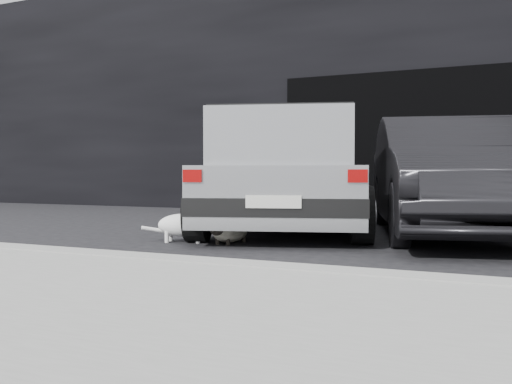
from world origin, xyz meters
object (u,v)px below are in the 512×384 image
at_px(silver_hatchback, 287,168).
at_px(cat_white, 188,224).
at_px(second_car, 447,175).
at_px(cat_siamese, 228,232).

bearing_deg(silver_hatchback, cat_white, -125.83).
height_order(second_car, cat_siamese, second_car).
distance_m(second_car, cat_white, 3.18).
height_order(silver_hatchback, cat_siamese, silver_hatchback).
relative_size(silver_hatchback, second_car, 1.00).
bearing_deg(cat_white, silver_hatchback, 144.00).
height_order(cat_siamese, cat_white, cat_white).
bearing_deg(second_car, cat_white, -158.43).
bearing_deg(cat_siamese, cat_white, 14.42).
xyz_separation_m(second_car, cat_white, (-2.55, -1.82, -0.53)).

